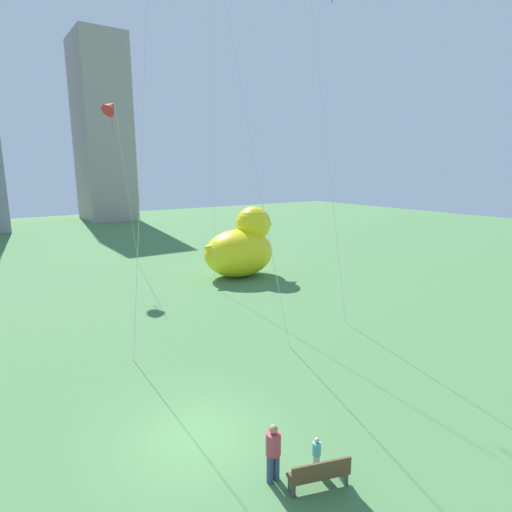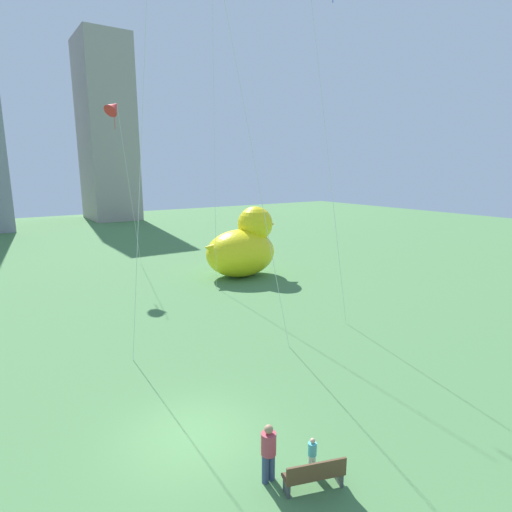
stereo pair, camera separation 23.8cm
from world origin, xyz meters
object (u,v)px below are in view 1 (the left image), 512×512
Objects in this scene: park_bench at (320,474)px; giant_inflatable_duck at (241,247)px; kite_red at (111,107)px; person_adult at (273,450)px; person_child at (316,452)px.

giant_inflatable_duck reaches higher than park_bench.
kite_red reaches higher than park_bench.
person_adult is 0.26× the size of giant_inflatable_duck.
park_bench is 0.26× the size of giant_inflatable_duck.
giant_inflatable_duck is at bearing 59.57° from person_adult.
person_adult is 1.67× the size of person_child.
park_bench is at bearing -97.03° from kite_red.
kite_red is at bearing 83.71° from person_child.
person_child is (1.22, -0.36, -0.37)m from person_adult.
giant_inflatable_duck reaches higher than person_child.
person_child is at bearing 53.71° from park_bench.
park_bench is at bearing -117.45° from giant_inflatable_duck.
person_adult reaches higher than park_bench.
kite_red is (3.03, 27.51, 12.39)m from person_child.
kite_red is (3.47, 28.10, 12.46)m from park_bench.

